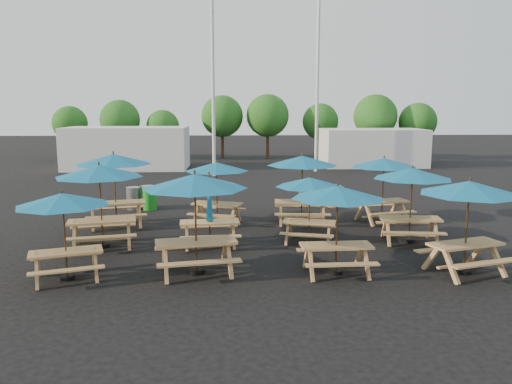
{
  "coord_description": "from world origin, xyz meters",
  "views": [
    {
      "loc": [
        -0.74,
        -16.01,
        4.05
      ],
      "look_at": [
        0.0,
        1.5,
        1.1
      ],
      "focal_mm": 35.0,
      "sensor_mm": 36.0,
      "label": 1
    }
  ],
  "objects_px": {
    "waste_bin_2": "(150,199)",
    "waste_bin_3": "(305,195)",
    "waste_bin_0": "(134,198)",
    "picnic_unit_7": "(310,185)",
    "waste_bin_1": "(148,197)",
    "picnic_unit_10": "(412,177)",
    "picnic_unit_11": "(384,166)",
    "picnic_unit_8": "(302,164)",
    "waste_bin_4": "(334,196)",
    "picnic_unit_6": "(338,196)",
    "picnic_unit_9": "(469,192)",
    "picnic_unit_1": "(99,175)",
    "picnic_unit_3": "(195,186)",
    "picnic_unit_0": "(63,203)",
    "picnic_unit_2": "(114,162)",
    "picnic_unit_4": "(210,216)",
    "picnic_unit_5": "(217,169)"
  },
  "relations": [
    {
      "from": "picnic_unit_2",
      "to": "picnic_unit_9",
      "type": "xyz_separation_m",
      "value": [
        9.79,
        -5.45,
        -0.17
      ]
    },
    {
      "from": "waste_bin_0",
      "to": "waste_bin_2",
      "type": "relative_size",
      "value": 1.0
    },
    {
      "from": "picnic_unit_10",
      "to": "waste_bin_2",
      "type": "relative_size",
      "value": 2.88
    },
    {
      "from": "picnic_unit_0",
      "to": "picnic_unit_2",
      "type": "height_order",
      "value": "picnic_unit_2"
    },
    {
      "from": "picnic_unit_9",
      "to": "picnic_unit_5",
      "type": "bearing_deg",
      "value": 120.47
    },
    {
      "from": "picnic_unit_6",
      "to": "waste_bin_1",
      "type": "height_order",
      "value": "picnic_unit_6"
    },
    {
      "from": "picnic_unit_2",
      "to": "waste_bin_0",
      "type": "relative_size",
      "value": 3.48
    },
    {
      "from": "picnic_unit_0",
      "to": "waste_bin_3",
      "type": "height_order",
      "value": "picnic_unit_0"
    },
    {
      "from": "picnic_unit_7",
      "to": "waste_bin_1",
      "type": "xyz_separation_m",
      "value": [
        -5.83,
        5.73,
        -1.33
      ]
    },
    {
      "from": "picnic_unit_1",
      "to": "waste_bin_4",
      "type": "relative_size",
      "value": 3.3
    },
    {
      "from": "picnic_unit_4",
      "to": "picnic_unit_9",
      "type": "distance_m",
      "value": 7.09
    },
    {
      "from": "picnic_unit_1",
      "to": "waste_bin_4",
      "type": "xyz_separation_m",
      "value": [
        8.01,
        5.76,
        -1.71
      ]
    },
    {
      "from": "picnic_unit_6",
      "to": "waste_bin_3",
      "type": "distance_m",
      "value": 8.78
    },
    {
      "from": "picnic_unit_0",
      "to": "waste_bin_1",
      "type": "relative_size",
      "value": 3.03
    },
    {
      "from": "picnic_unit_4",
      "to": "waste_bin_1",
      "type": "xyz_separation_m",
      "value": [
        -2.84,
        5.96,
        -0.46
      ]
    },
    {
      "from": "picnic_unit_4",
      "to": "picnic_unit_6",
      "type": "relative_size",
      "value": 0.95
    },
    {
      "from": "picnic_unit_3",
      "to": "picnic_unit_11",
      "type": "distance_m",
      "value": 8.29
    },
    {
      "from": "picnic_unit_3",
      "to": "picnic_unit_4",
      "type": "relative_size",
      "value": 1.34
    },
    {
      "from": "picnic_unit_2",
      "to": "picnic_unit_6",
      "type": "relative_size",
      "value": 1.34
    },
    {
      "from": "picnic_unit_2",
      "to": "waste_bin_4",
      "type": "distance_m",
      "value": 8.96
    },
    {
      "from": "picnic_unit_3",
      "to": "waste_bin_4",
      "type": "bearing_deg",
      "value": 47.63
    },
    {
      "from": "picnic_unit_10",
      "to": "waste_bin_1",
      "type": "relative_size",
      "value": 2.88
    },
    {
      "from": "picnic_unit_1",
      "to": "picnic_unit_3",
      "type": "relative_size",
      "value": 0.99
    },
    {
      "from": "picnic_unit_9",
      "to": "waste_bin_1",
      "type": "xyz_separation_m",
      "value": [
        -9.26,
        8.74,
        -1.6
      ]
    },
    {
      "from": "picnic_unit_7",
      "to": "picnic_unit_10",
      "type": "distance_m",
      "value": 3.09
    },
    {
      "from": "picnic_unit_10",
      "to": "waste_bin_3",
      "type": "bearing_deg",
      "value": 118.94
    },
    {
      "from": "waste_bin_2",
      "to": "waste_bin_3",
      "type": "height_order",
      "value": "same"
    },
    {
      "from": "picnic_unit_7",
      "to": "picnic_unit_9",
      "type": "bearing_deg",
      "value": -25.98
    },
    {
      "from": "waste_bin_3",
      "to": "picnic_unit_9",
      "type": "bearing_deg",
      "value": -72.67
    },
    {
      "from": "picnic_unit_8",
      "to": "picnic_unit_0",
      "type": "bearing_deg",
      "value": -133.9
    },
    {
      "from": "picnic_unit_8",
      "to": "picnic_unit_11",
      "type": "bearing_deg",
      "value": 7.78
    },
    {
      "from": "picnic_unit_8",
      "to": "waste_bin_4",
      "type": "bearing_deg",
      "value": 64.07
    },
    {
      "from": "picnic_unit_10",
      "to": "picnic_unit_11",
      "type": "distance_m",
      "value": 2.78
    },
    {
      "from": "picnic_unit_6",
      "to": "picnic_unit_9",
      "type": "distance_m",
      "value": 3.19
    },
    {
      "from": "waste_bin_0",
      "to": "picnic_unit_9",
      "type": "bearing_deg",
      "value": -40.68
    },
    {
      "from": "picnic_unit_11",
      "to": "waste_bin_0",
      "type": "height_order",
      "value": "picnic_unit_11"
    },
    {
      "from": "picnic_unit_1",
      "to": "picnic_unit_8",
      "type": "relative_size",
      "value": 1.11
    },
    {
      "from": "picnic_unit_1",
      "to": "waste_bin_2",
      "type": "bearing_deg",
      "value": 73.29
    },
    {
      "from": "picnic_unit_0",
      "to": "picnic_unit_4",
      "type": "distance_m",
      "value": 4.42
    },
    {
      "from": "picnic_unit_9",
      "to": "waste_bin_2",
      "type": "height_order",
      "value": "picnic_unit_9"
    },
    {
      "from": "picnic_unit_0",
      "to": "picnic_unit_9",
      "type": "bearing_deg",
      "value": -18.18
    },
    {
      "from": "picnic_unit_7",
      "to": "picnic_unit_8",
      "type": "xyz_separation_m",
      "value": [
        0.12,
        2.56,
        0.36
      ]
    },
    {
      "from": "picnic_unit_10",
      "to": "waste_bin_3",
      "type": "distance_m",
      "value": 6.47
    },
    {
      "from": "picnic_unit_6",
      "to": "picnic_unit_9",
      "type": "xyz_separation_m",
      "value": [
        3.18,
        -0.11,
        0.1
      ]
    },
    {
      "from": "waste_bin_1",
      "to": "waste_bin_4",
      "type": "relative_size",
      "value": 1.0
    },
    {
      "from": "picnic_unit_6",
      "to": "waste_bin_3",
      "type": "bearing_deg",
      "value": 85.0
    },
    {
      "from": "picnic_unit_3",
      "to": "picnic_unit_10",
      "type": "relative_size",
      "value": 1.15
    },
    {
      "from": "picnic_unit_8",
      "to": "picnic_unit_9",
      "type": "xyz_separation_m",
      "value": [
        3.31,
        -5.57,
        -0.09
      ]
    },
    {
      "from": "picnic_unit_7",
      "to": "waste_bin_0",
      "type": "xyz_separation_m",
      "value": [
        -6.35,
        5.39,
        -1.33
      ]
    },
    {
      "from": "picnic_unit_11",
      "to": "waste_bin_1",
      "type": "relative_size",
      "value": 3.23
    }
  ]
}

